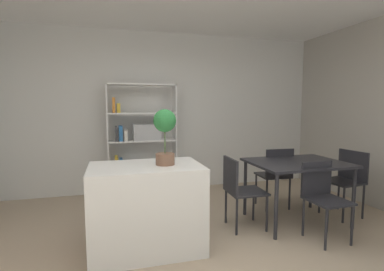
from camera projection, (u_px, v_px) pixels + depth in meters
name	position (u px, v px, depth m)	size (l,w,h in m)	color
ground_plane	(195.00, 269.00, 2.70)	(8.43, 8.43, 0.00)	tan
back_partition	(153.00, 112.00, 5.13)	(6.14, 0.06, 2.76)	silver
kitchen_island	(146.00, 207.00, 3.04)	(1.14, 0.73, 0.89)	white
potted_plant_on_island	(165.00, 131.00, 2.99)	(0.23, 0.23, 0.57)	brown
open_bookshelf	(140.00, 137.00, 4.81)	(1.12, 0.33, 1.85)	white
dining_table	(297.00, 168.00, 3.74)	(1.18, 0.90, 0.79)	#232328
dining_chair_near	(322.00, 193.00, 3.30)	(0.41, 0.43, 0.86)	#232328
dining_chair_island_side	(239.00, 186.00, 3.55)	(0.46, 0.44, 0.88)	#232328
dining_chair_window_side	(347.00, 176.00, 3.98)	(0.47, 0.50, 0.89)	#232328
dining_chair_far	(276.00, 172.00, 4.22)	(0.44, 0.43, 0.90)	#232328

